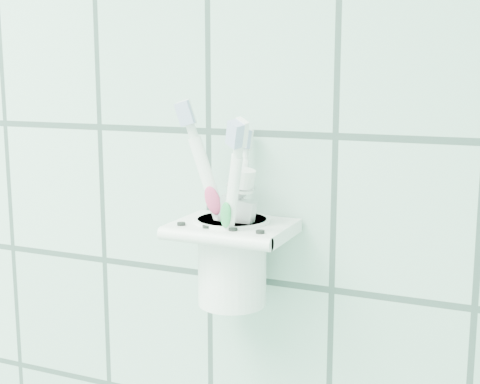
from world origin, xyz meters
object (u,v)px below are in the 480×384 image
object	(u,v)px
cup	(232,258)
toothpaste_tube	(225,223)
toothbrush_pink	(245,197)
toothbrush_orange	(220,198)
holder_bracket	(233,230)
toothbrush_blue	(226,214)

from	to	relation	value
cup	toothpaste_tube	size ratio (longest dim) A/B	0.64
toothbrush_pink	toothbrush_orange	distance (m)	0.03
cup	toothbrush_orange	bearing A→B (deg)	-160.75
holder_bracket	toothbrush_blue	bearing A→B (deg)	-156.79
holder_bracket	toothbrush_pink	xyz separation A→B (m)	(0.01, 0.00, 0.04)
cup	toothpaste_tube	xyz separation A→B (m)	(-0.00, -0.01, 0.04)
toothbrush_blue	toothpaste_tube	size ratio (longest dim) A/B	1.22
toothbrush_blue	cup	bearing A→B (deg)	65.14
cup	toothpaste_tube	world-z (taller)	toothpaste_tube
cup	toothbrush_blue	distance (m)	0.05
toothbrush_orange	cup	bearing A→B (deg)	44.24
toothbrush_blue	toothpaste_tube	world-z (taller)	toothbrush_blue
toothbrush_pink	toothpaste_tube	bearing A→B (deg)	178.58
toothbrush_blue	toothbrush_orange	world-z (taller)	toothbrush_orange
holder_bracket	toothbrush_blue	size ratio (longest dim) A/B	0.68
holder_bracket	cup	distance (m)	0.03
cup	toothbrush_pink	world-z (taller)	toothbrush_pink
cup	toothbrush_pink	size ratio (longest dim) A/B	0.43
toothpaste_tube	toothbrush_orange	bearing A→B (deg)	156.91
cup	toothbrush_orange	size ratio (longest dim) A/B	0.45
toothbrush_pink	toothpaste_tube	world-z (taller)	toothbrush_pink
toothbrush_blue	toothpaste_tube	xyz separation A→B (m)	(-0.00, -0.00, -0.01)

